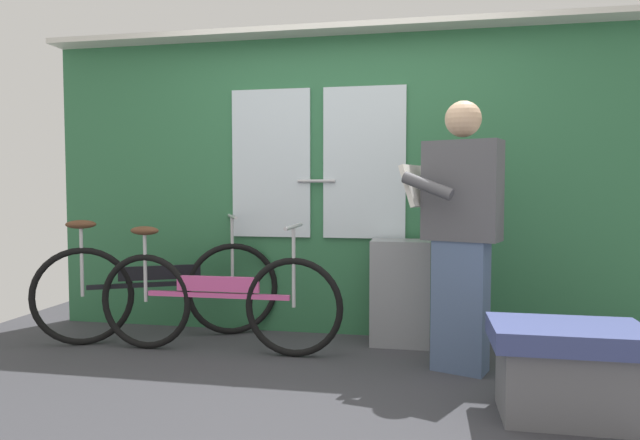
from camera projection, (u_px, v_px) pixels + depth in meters
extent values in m
cube|color=#38383D|center=(309.00, 400.00, 2.91)|extent=(5.55, 4.20, 0.04)
cube|color=#2D6B42|center=(345.00, 187.00, 4.12)|extent=(4.55, 0.08, 2.19)
cube|color=silver|center=(271.00, 164.00, 4.16)|extent=(0.60, 0.02, 1.10)
cube|color=silver|center=(364.00, 163.00, 4.03)|extent=(0.60, 0.02, 1.10)
cylinder|color=#B2B2B7|center=(316.00, 181.00, 4.08)|extent=(0.28, 0.02, 0.02)
cube|color=silver|center=(343.00, 30.00, 3.96)|extent=(4.55, 0.28, 0.04)
torus|color=black|center=(294.00, 307.00, 3.57)|extent=(0.65, 0.05, 0.65)
torus|color=black|center=(146.00, 301.00, 3.75)|extent=(0.65, 0.05, 0.65)
cube|color=#D14C93|center=(218.00, 295.00, 3.66)|extent=(0.97, 0.04, 0.03)
cube|color=#D14C93|center=(218.00, 284.00, 3.66)|extent=(0.56, 0.03, 0.10)
cylinder|color=#B7B7BC|center=(145.00, 266.00, 3.74)|extent=(0.02, 0.02, 0.48)
ellipsoid|color=brown|center=(145.00, 231.00, 3.73)|extent=(0.20, 0.09, 0.06)
cylinder|color=#B7B7BC|center=(294.00, 267.00, 3.56)|extent=(0.02, 0.02, 0.52)
cylinder|color=#B7B7BC|center=(294.00, 227.00, 3.54)|extent=(0.03, 0.44, 0.02)
torus|color=black|center=(233.00, 289.00, 4.13)|extent=(0.63, 0.35, 0.68)
torus|color=black|center=(83.00, 296.00, 3.84)|extent=(0.63, 0.35, 0.68)
cube|color=black|center=(160.00, 284.00, 3.98)|extent=(0.89, 0.47, 0.03)
cube|color=black|center=(160.00, 273.00, 3.98)|extent=(0.52, 0.28, 0.10)
cylinder|color=#B7B7BC|center=(82.00, 261.00, 3.82)|extent=(0.02, 0.02, 0.50)
ellipsoid|color=brown|center=(81.00, 224.00, 3.81)|extent=(0.22, 0.17, 0.06)
cylinder|color=#B7B7BC|center=(232.00, 253.00, 4.11)|extent=(0.02, 0.02, 0.54)
cylinder|color=#B7B7BC|center=(232.00, 216.00, 4.10)|extent=(0.22, 0.40, 0.02)
cube|color=slate|center=(460.00, 306.00, 3.29)|extent=(0.35, 0.28, 0.78)
cube|color=#4C4C51|center=(462.00, 191.00, 3.26)|extent=(0.48, 0.34, 0.59)
sphere|color=tan|center=(463.00, 119.00, 3.23)|extent=(0.21, 0.21, 0.21)
cube|color=silver|center=(417.00, 186.00, 3.40)|extent=(0.22, 0.36, 0.26)
cylinder|color=#4C4C51|center=(428.00, 186.00, 3.16)|extent=(0.31, 0.17, 0.17)
cylinder|color=#4C4C51|center=(450.00, 186.00, 3.50)|extent=(0.31, 0.17, 0.17)
cube|color=gray|center=(400.00, 292.00, 3.87)|extent=(0.40, 0.28, 0.73)
cube|color=#3D477F|center=(568.00, 336.00, 2.60)|extent=(0.70, 0.44, 0.10)
cube|color=slate|center=(567.00, 383.00, 2.61)|extent=(0.60, 0.36, 0.35)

